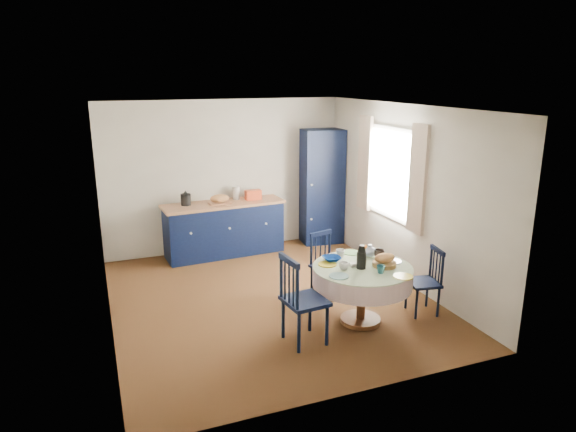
% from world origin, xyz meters
% --- Properties ---
extents(floor, '(4.50, 4.50, 0.00)m').
position_xyz_m(floor, '(0.00, 0.00, 0.00)').
color(floor, black).
rests_on(floor, ground).
extents(ceiling, '(4.50, 4.50, 0.00)m').
position_xyz_m(ceiling, '(0.00, 0.00, 2.50)').
color(ceiling, white).
rests_on(ceiling, wall_back).
extents(wall_back, '(4.00, 0.02, 2.50)m').
position_xyz_m(wall_back, '(0.00, 2.25, 1.25)').
color(wall_back, beige).
rests_on(wall_back, floor).
extents(wall_left, '(0.02, 4.50, 2.50)m').
position_xyz_m(wall_left, '(-2.00, 0.00, 1.25)').
color(wall_left, beige).
rests_on(wall_left, floor).
extents(wall_right, '(0.02, 4.50, 2.50)m').
position_xyz_m(wall_right, '(2.00, 0.00, 1.25)').
color(wall_right, beige).
rests_on(wall_right, floor).
extents(window, '(0.10, 1.74, 1.45)m').
position_xyz_m(window, '(1.95, 0.30, 1.52)').
color(window, white).
rests_on(window, wall_right).
extents(kitchen_counter, '(2.00, 0.74, 1.12)m').
position_xyz_m(kitchen_counter, '(-0.11, 1.96, 0.45)').
color(kitchen_counter, black).
rests_on(kitchen_counter, floor).
extents(pantry_cabinet, '(0.74, 0.56, 1.99)m').
position_xyz_m(pantry_cabinet, '(1.66, 2.00, 0.99)').
color(pantry_cabinet, black).
rests_on(pantry_cabinet, floor).
extents(dining_table, '(1.17, 1.18, 0.99)m').
position_xyz_m(dining_table, '(0.81, -1.00, 0.59)').
color(dining_table, brown).
rests_on(dining_table, floor).
extents(chair_left, '(0.48, 0.50, 1.02)m').
position_xyz_m(chair_left, '(-0.06, -1.19, 0.52)').
color(chair_left, black).
rests_on(chair_left, floor).
extents(chair_far, '(0.46, 0.45, 0.86)m').
position_xyz_m(chair_far, '(0.75, -0.13, 0.44)').
color(chair_far, black).
rests_on(chair_far, floor).
extents(chair_right, '(0.42, 0.43, 0.84)m').
position_xyz_m(chair_right, '(1.67, -1.06, 0.42)').
color(chair_right, black).
rests_on(chair_right, floor).
extents(mug_a, '(0.11, 0.11, 0.09)m').
position_xyz_m(mug_a, '(0.55, -1.00, 0.75)').
color(mug_a, silver).
rests_on(mug_a, dining_table).
extents(mug_b, '(0.10, 0.10, 0.09)m').
position_xyz_m(mug_b, '(0.89, -1.25, 0.75)').
color(mug_b, '#286571').
rests_on(mug_b, dining_table).
extents(mug_c, '(0.13, 0.13, 0.10)m').
position_xyz_m(mug_c, '(1.14, -0.80, 0.76)').
color(mug_c, black).
rests_on(mug_c, dining_table).
extents(mug_d, '(0.11, 0.11, 0.10)m').
position_xyz_m(mug_d, '(0.70, -0.63, 0.76)').
color(mug_d, silver).
rests_on(mug_d, dining_table).
extents(cobalt_bowl, '(0.22, 0.22, 0.05)m').
position_xyz_m(cobalt_bowl, '(0.55, -0.69, 0.73)').
color(cobalt_bowl, navy).
rests_on(cobalt_bowl, dining_table).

